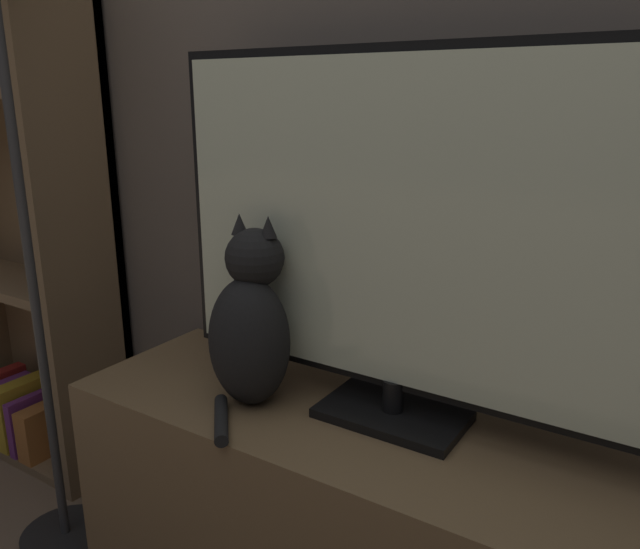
{
  "coord_description": "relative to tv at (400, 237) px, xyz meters",
  "views": [
    {
      "loc": [
        0.55,
        -0.06,
        1.2
      ],
      "look_at": [
        -0.1,
        0.96,
        0.85
      ],
      "focal_mm": 35.0,
      "sensor_mm": 36.0,
      "label": 1
    }
  ],
  "objects": [
    {
      "name": "wall_back",
      "position": [
        -0.05,
        0.21,
        0.37
      ],
      "size": [
        4.8,
        0.05,
        2.6
      ],
      "color": "#60564C",
      "rests_on": "ground_plane"
    },
    {
      "name": "cat",
      "position": [
        -0.3,
        -0.1,
        -0.21
      ],
      "size": [
        0.2,
        0.29,
        0.41
      ],
      "rotation": [
        0.0,
        0.0,
        0.13
      ],
      "color": "black",
      "rests_on": "tv_stand"
    },
    {
      "name": "tv_stand",
      "position": [
        -0.05,
        -0.05,
        -0.66
      ],
      "size": [
        1.33,
        0.44,
        0.55
      ],
      "color": "brown",
      "rests_on": "ground_plane"
    },
    {
      "name": "tv",
      "position": [
        0.0,
        0.0,
        0.0
      ],
      "size": [
        1.05,
        0.18,
        0.74
      ],
      "color": "black",
      "rests_on": "tv_stand"
    },
    {
      "name": "bookshelf",
      "position": [
        -1.37,
        0.08,
        -0.13
      ],
      "size": [
        0.69,
        0.28,
        1.81
      ],
      "color": "brown",
      "rests_on": "ground_plane"
    }
  ]
}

